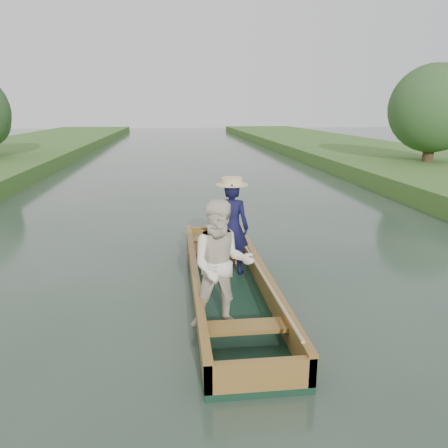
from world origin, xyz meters
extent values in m
plane|color=#283D30|center=(0.00, 0.00, 0.00)|extent=(120.00, 120.00, 0.00)
cylinder|color=#47331E|center=(9.80, 11.11, 1.18)|extent=(0.44, 0.44, 2.35)
sphere|color=#26481D|center=(9.80, 11.11, 2.75)|extent=(3.54, 3.54, 3.54)
sphere|color=#26481D|center=(10.40, 11.41, 2.35)|extent=(2.20, 2.20, 2.20)
cube|color=black|center=(0.00, 0.00, 0.04)|extent=(1.10, 5.00, 0.08)
cube|color=brown|center=(-0.51, 0.00, 0.24)|extent=(0.08, 5.00, 0.32)
cube|color=brown|center=(0.51, 0.00, 0.24)|extent=(0.08, 5.00, 0.32)
cube|color=brown|center=(0.00, 2.46, 0.24)|extent=(1.10, 0.08, 0.32)
cube|color=brown|center=(0.00, -2.46, 0.24)|extent=(1.10, 0.08, 0.32)
cube|color=brown|center=(-0.51, 0.00, 0.42)|extent=(0.10, 5.00, 0.04)
cube|color=brown|center=(0.51, 0.00, 0.42)|extent=(0.10, 5.00, 0.04)
cube|color=brown|center=(0.00, 1.90, 0.30)|extent=(0.94, 0.30, 0.05)
cube|color=brown|center=(0.00, -1.60, 0.30)|extent=(0.94, 0.30, 0.05)
imported|color=black|center=(0.14, 0.71, 0.86)|extent=(0.67, 0.57, 1.56)
cylinder|color=beige|center=(0.14, 0.71, 1.60)|extent=(0.52, 0.52, 0.12)
imported|color=#F2E4CD|center=(-0.23, -1.14, 0.89)|extent=(0.81, 0.64, 1.63)
cube|color=#983C31|center=(-0.13, 1.54, 0.19)|extent=(0.85, 0.90, 0.22)
sphere|color=tan|center=(0.13, 1.44, 0.40)|extent=(0.19, 0.19, 0.19)
sphere|color=tan|center=(0.13, 1.43, 0.54)|extent=(0.14, 0.14, 0.14)
sphere|color=tan|center=(0.08, 1.43, 0.60)|extent=(0.05, 0.05, 0.05)
sphere|color=tan|center=(0.18, 1.43, 0.60)|extent=(0.05, 0.05, 0.05)
sphere|color=tan|center=(0.13, 1.37, 0.53)|extent=(0.06, 0.06, 0.06)
sphere|color=tan|center=(0.04, 1.42, 0.43)|extent=(0.07, 0.07, 0.07)
sphere|color=tan|center=(0.21, 1.42, 0.43)|extent=(0.07, 0.07, 0.07)
sphere|color=tan|center=(0.08, 1.41, 0.32)|extent=(0.08, 0.08, 0.08)
sphere|color=tan|center=(0.18, 1.41, 0.32)|extent=(0.08, 0.08, 0.08)
cylinder|color=silver|center=(-0.14, 1.90, 0.33)|extent=(0.07, 0.07, 0.01)
cylinder|color=silver|center=(-0.14, 1.90, 0.37)|extent=(0.01, 0.01, 0.08)
ellipsoid|color=silver|center=(-0.14, 1.90, 0.43)|extent=(0.09, 0.09, 0.05)
cylinder|color=tan|center=(0.43, -0.30, 0.46)|extent=(0.04, 4.20, 0.19)
camera|label=1|loc=(-0.78, -6.10, 2.73)|focal=35.00mm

